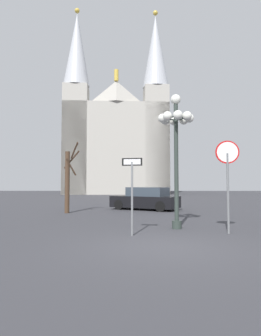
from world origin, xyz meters
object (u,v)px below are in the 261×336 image
object	(u,v)px
stop_sign	(228,168)
one_way_arrow_sign	(132,186)
cathedral	(116,137)
street_lamp	(176,134)
bare_tree	(68,179)
parked_car_near_black	(146,199)

from	to	relation	value
stop_sign	one_way_arrow_sign	distance (m)	3.34
cathedral	one_way_arrow_sign	world-z (taller)	cathedral
one_way_arrow_sign	street_lamp	bearing A→B (deg)	41.81
cathedral	bare_tree	bearing A→B (deg)	-91.38
one_way_arrow_sign	bare_tree	size ratio (longest dim) A/B	0.62
cathedral	stop_sign	world-z (taller)	cathedral
parked_car_near_black	cathedral	bearing A→B (deg)	97.39
bare_tree	one_way_arrow_sign	bearing A→B (deg)	-62.30
one_way_arrow_sign	street_lamp	size ratio (longest dim) A/B	0.49
cathedral	bare_tree	size ratio (longest dim) A/B	7.38
stop_sign	street_lamp	size ratio (longest dim) A/B	0.62
cathedral	parked_car_near_black	bearing A→B (deg)	-82.61
cathedral	stop_sign	xyz separation A→B (m)	(6.27, -38.32, -7.31)
street_lamp	one_way_arrow_sign	bearing A→B (deg)	-138.19
stop_sign	street_lamp	xyz separation A→B (m)	(-1.59, 1.05, 1.36)
cathedral	street_lamp	bearing A→B (deg)	-82.85
parked_car_near_black	bare_tree	bearing A→B (deg)	-154.44
stop_sign	bare_tree	size ratio (longest dim) A/B	0.77
cathedral	one_way_arrow_sign	bearing A→B (deg)	-85.55
cathedral	bare_tree	xyz separation A→B (m)	(-0.76, -31.57, -7.60)
street_lamp	bare_tree	size ratio (longest dim) A/B	1.24
one_way_arrow_sign	bare_tree	distance (m)	8.13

